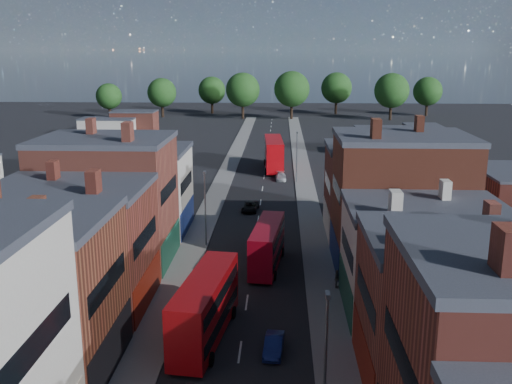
# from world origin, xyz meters

# --- Properties ---
(pavement_west) EXTENTS (3.00, 200.00, 0.12)m
(pavement_west) POSITION_xyz_m (-6.50, 50.00, 0.06)
(pavement_west) COLOR gray
(pavement_west) RESTS_ON ground
(pavement_east) EXTENTS (3.00, 200.00, 0.12)m
(pavement_east) POSITION_xyz_m (6.50, 50.00, 0.06)
(pavement_east) COLOR gray
(pavement_east) RESTS_ON ground
(terrace_east) EXTENTS (12.00, 80.00, 12.49)m
(terrace_east) POSITION_xyz_m (14.00, 0.00, 6.25)
(terrace_east) COLOR brown
(terrace_east) RESTS_ON ground
(lamp_post_1) EXTENTS (0.25, 0.70, 8.12)m
(lamp_post_1) POSITION_xyz_m (5.20, 0.00, 4.70)
(lamp_post_1) COLOR slate
(lamp_post_1) RESTS_ON ground
(lamp_post_2) EXTENTS (0.25, 0.70, 8.12)m
(lamp_post_2) POSITION_xyz_m (-5.20, 30.00, 4.70)
(lamp_post_2) COLOR slate
(lamp_post_2) RESTS_ON ground
(lamp_post_3) EXTENTS (0.25, 0.70, 8.12)m
(lamp_post_3) POSITION_xyz_m (5.20, 60.00, 4.70)
(lamp_post_3) COLOR slate
(lamp_post_3) RESTS_ON ground
(bus_0) EXTENTS (3.90, 11.21, 4.74)m
(bus_0) POSITION_xyz_m (-2.59, 9.74, 2.56)
(bus_0) COLOR #A7090D
(bus_0) RESTS_ON ground
(bus_1) EXTENTS (3.32, 10.01, 4.24)m
(bus_1) POSITION_xyz_m (1.50, 24.08, 2.29)
(bus_1) COLOR #AE091C
(bus_1) RESTS_ON ground
(bus_2) EXTENTS (3.69, 12.72, 5.44)m
(bus_2) POSITION_xyz_m (1.50, 70.18, 2.93)
(bus_2) COLOR #BC080E
(bus_2) RESTS_ON ground
(car_1) EXTENTS (1.52, 3.65, 1.18)m
(car_1) POSITION_xyz_m (2.35, 8.03, 0.59)
(car_1) COLOR navy
(car_1) RESTS_ON ground
(car_2) EXTENTS (2.30, 4.30, 1.15)m
(car_2) POSITION_xyz_m (-1.20, 43.61, 0.57)
(car_2) COLOR black
(car_2) RESTS_ON ground
(car_3) EXTENTS (1.70, 3.96, 1.14)m
(car_3) POSITION_xyz_m (2.77, 62.05, 0.57)
(car_3) COLOR silver
(car_3) RESTS_ON ground
(ped_3) EXTENTS (0.68, 1.05, 1.64)m
(ped_3) POSITION_xyz_m (7.70, 19.14, 0.94)
(ped_3) COLOR #565049
(ped_3) RESTS_ON pavement_east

